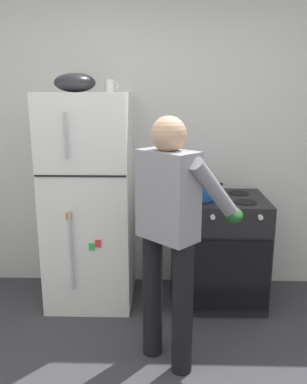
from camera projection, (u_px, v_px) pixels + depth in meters
kitchen_wall_back at (152, 136)px, 3.55m from camera, size 6.00×0.10×2.70m
refrigerator at (90, 200)px, 3.31m from camera, size 0.68×0.72×1.73m
stove_range at (217, 250)px, 3.38m from camera, size 0.76×0.67×0.90m
person_cook at (172, 222)px, 2.47m from camera, size 0.68×0.72×1.60m
red_pot at (200, 190)px, 3.22m from camera, size 0.35×0.25×0.14m
coffee_mug at (110, 86)px, 3.14m from camera, size 0.11×0.08×0.10m
mixing_bowl at (75, 83)px, 3.09m from camera, size 0.32×0.32×0.14m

